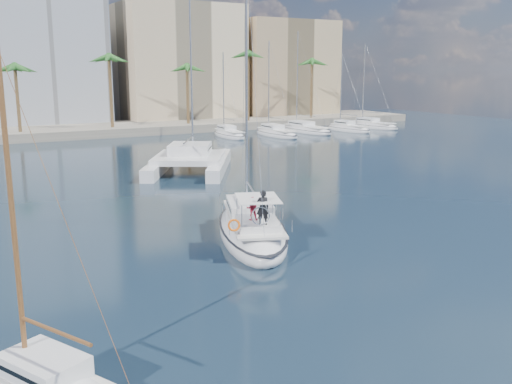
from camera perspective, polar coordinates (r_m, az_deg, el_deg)
ground at (r=30.41m, az=3.82°, el=-5.66°), size 160.00×160.00×0.00m
quay at (r=87.06m, az=-18.91°, el=5.78°), size 120.00×14.00×1.20m
building_beige at (r=101.52m, az=-7.76°, el=12.45°), size 20.00×14.00×20.00m
building_tan_right at (r=108.87m, az=2.69°, el=11.99°), size 18.00×12.00×18.00m
palm_centre at (r=82.70m, az=-18.84°, el=12.21°), size 3.60×3.60×12.30m
palm_right at (r=95.31m, az=2.14°, el=12.75°), size 3.60×3.60×12.30m
main_sloop at (r=32.13m, az=-0.42°, el=-3.68°), size 7.56×11.85×16.81m
catamaran at (r=53.81m, az=-6.62°, el=3.41°), size 12.62×14.93×19.35m
seagull at (r=33.46m, az=-0.51°, el=-2.58°), size 1.19×0.51×0.22m
moored_yacht_a at (r=80.26m, az=-2.71°, el=5.50°), size 3.37×9.52×11.90m
moored_yacht_b at (r=81.68m, az=2.02°, el=5.62°), size 3.32×10.83×13.72m
moored_yacht_c at (r=86.87m, az=5.00°, el=5.97°), size 3.98×12.33×15.54m
moored_yacht_d at (r=89.14m, az=9.20°, el=6.02°), size 3.52×9.55×11.90m
moored_yacht_e at (r=94.82m, az=11.53°, el=6.29°), size 4.61×11.11×13.72m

